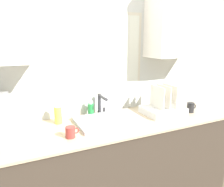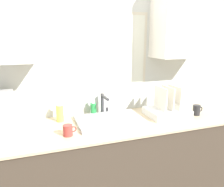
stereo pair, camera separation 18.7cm
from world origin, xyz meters
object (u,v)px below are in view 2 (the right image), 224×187
spray_bottle (60,111)px  mug_near_sink (68,130)px  soap_bottle (93,109)px  dish_rack (168,109)px  faucet (104,102)px

spray_bottle → mug_near_sink: (0.03, -0.33, -0.06)m
soap_bottle → mug_near_sink: (-0.30, -0.40, -0.02)m
soap_bottle → spray_bottle: bearing=-169.5°
dish_rack → spray_bottle: size_ratio=1.86×
mug_near_sink → soap_bottle: bearing=52.4°
mug_near_sink → spray_bottle: bearing=94.3°
faucet → spray_bottle: size_ratio=1.01×
faucet → soap_bottle: 0.12m
faucet → mug_near_sink: 0.56m
dish_rack → spray_bottle: 1.04m
spray_bottle → soap_bottle: spray_bottle is taller
soap_bottle → mug_near_sink: bearing=-127.6°
faucet → dish_rack: (0.59, -0.23, -0.07)m
faucet → dish_rack: dish_rack is taller
dish_rack → soap_bottle: dish_rack is taller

